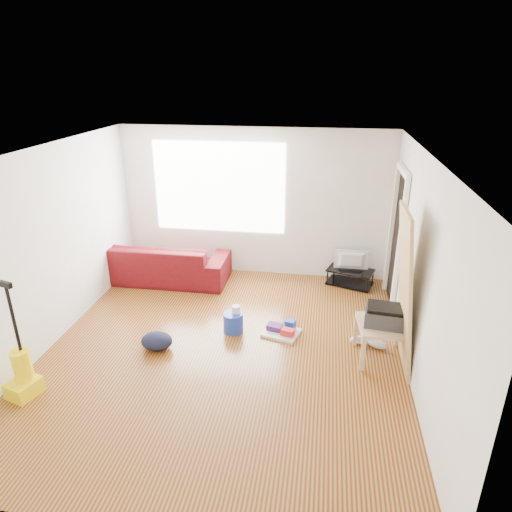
% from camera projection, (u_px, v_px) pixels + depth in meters
% --- Properties ---
extents(room, '(4.51, 5.01, 2.51)m').
position_uv_depth(room, '(230.00, 257.00, 5.48)').
color(room, '#4F230A').
rests_on(room, ground).
extents(sofa, '(2.26, 0.88, 0.66)m').
position_uv_depth(sofa, '(163.00, 279.00, 7.82)').
color(sofa, '#430A05').
rests_on(sofa, ground).
extents(tv_stand, '(0.82, 0.62, 0.27)m').
position_uv_depth(tv_stand, '(350.00, 277.00, 7.56)').
color(tv_stand, black).
rests_on(tv_stand, ground).
extents(tv, '(0.56, 0.07, 0.32)m').
position_uv_depth(tv, '(351.00, 261.00, 7.45)').
color(tv, black).
rests_on(tv, tv_stand).
extents(side_table, '(0.65, 0.65, 0.48)m').
position_uv_depth(side_table, '(383.00, 329.00, 5.55)').
color(side_table, tan).
rests_on(side_table, ground).
extents(printer, '(0.49, 0.40, 0.24)m').
position_uv_depth(printer, '(384.00, 315.00, 5.48)').
color(printer, '#2C2C2F').
rests_on(printer, side_table).
extents(bucket, '(0.35, 0.35, 0.27)m').
position_uv_depth(bucket, '(233.00, 331.00, 6.28)').
color(bucket, '#1735A1').
rests_on(bucket, ground).
extents(toilet_paper, '(0.11, 0.11, 0.10)m').
position_uv_depth(toilet_paper, '(236.00, 318.00, 6.23)').
color(toilet_paper, silver).
rests_on(toilet_paper, bucket).
extents(cleaning_tray, '(0.54, 0.48, 0.17)m').
position_uv_depth(cleaning_tray, '(282.00, 330.00, 6.19)').
color(cleaning_tray, silver).
rests_on(cleaning_tray, ground).
extents(backpack, '(0.41, 0.33, 0.22)m').
position_uv_depth(backpack, '(157.00, 348.00, 5.89)').
color(backpack, black).
rests_on(backpack, ground).
extents(sneakers, '(0.50, 0.26, 0.11)m').
position_uv_depth(sneakers, '(369.00, 342.00, 5.93)').
color(sneakers, silver).
rests_on(sneakers, ground).
extents(vacuum, '(0.36, 0.39, 1.35)m').
position_uv_depth(vacuum, '(23.00, 374.00, 4.99)').
color(vacuum, yellow).
rests_on(vacuum, ground).
extents(door_panel, '(0.24, 0.79, 1.96)m').
position_uv_depth(door_panel, '(395.00, 363.00, 5.59)').
color(door_panel, tan).
rests_on(door_panel, ground).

